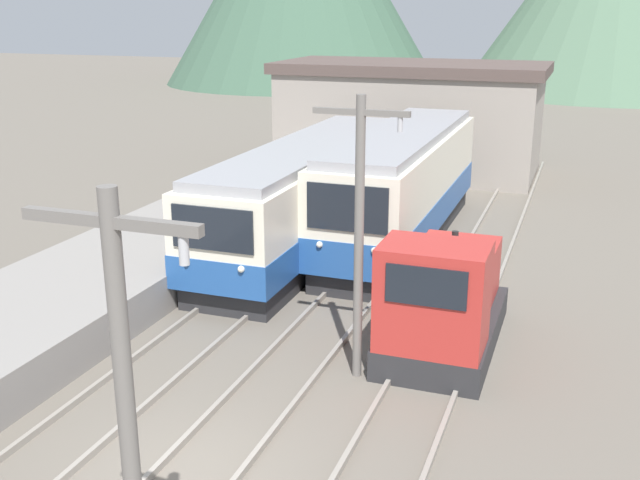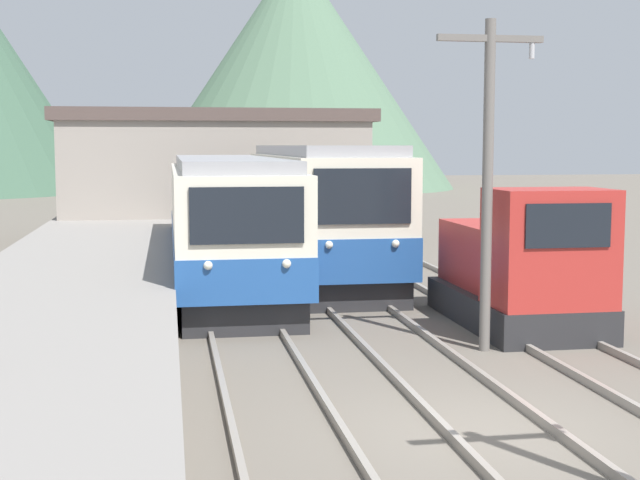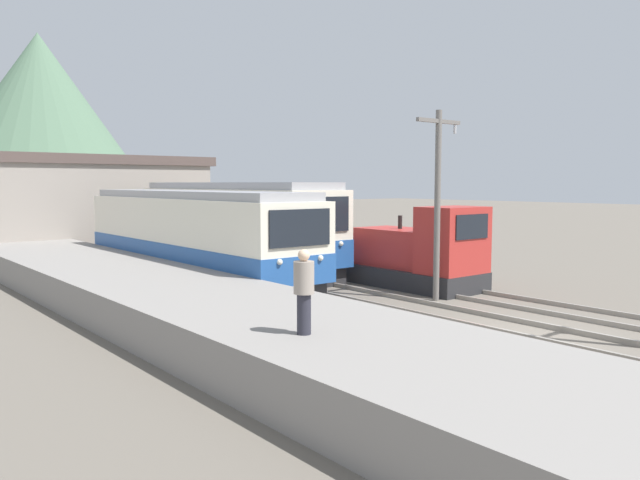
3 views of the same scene
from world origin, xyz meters
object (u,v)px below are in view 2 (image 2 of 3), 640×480
object	(u,v)px
shunting_locomotive	(520,270)
catenary_mast_mid	(488,171)
commuter_train_center	(318,216)
commuter_train_left	(226,227)

from	to	relation	value
shunting_locomotive	catenary_mast_mid	size ratio (longest dim) A/B	0.82
commuter_train_center	catenary_mast_mid	world-z (taller)	catenary_mast_mid
commuter_train_left	commuter_train_center	xyz separation A→B (m)	(2.80, 1.61, 0.13)
shunting_locomotive	commuter_train_center	bearing A→B (deg)	110.50
commuter_train_left	commuter_train_center	size ratio (longest dim) A/B	1.11
shunting_locomotive	commuter_train_left	bearing A→B (deg)	132.11
commuter_train_center	shunting_locomotive	world-z (taller)	commuter_train_center
catenary_mast_mid	commuter_train_center	bearing A→B (deg)	98.58
commuter_train_center	catenary_mast_mid	xyz separation A→B (m)	(1.51, -10.00, 1.59)
commuter_train_center	commuter_train_left	bearing A→B (deg)	-150.16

